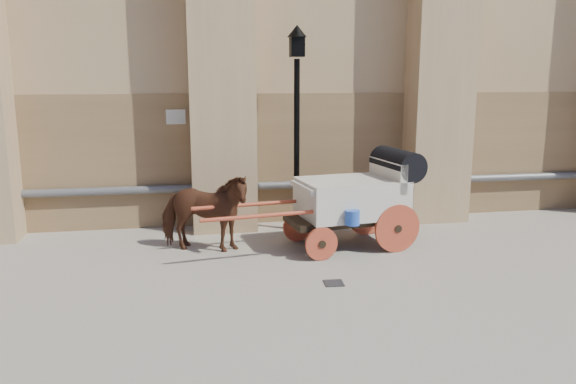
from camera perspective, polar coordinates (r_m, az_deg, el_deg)
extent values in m
plane|color=gray|center=(9.51, 1.20, -9.10)|extent=(90.00, 90.00, 0.00)
cube|color=olive|center=(13.54, 6.06, 3.64)|extent=(44.00, 0.35, 3.00)
cylinder|color=#59595B|center=(13.38, 6.33, 0.93)|extent=(42.00, 0.18, 0.18)
cube|color=beige|center=(12.72, -11.33, 7.50)|extent=(0.42, 0.04, 0.32)
imported|color=#59311C|center=(11.01, -8.55, -2.08)|extent=(2.02, 1.38, 1.56)
cube|color=black|center=(11.31, 5.92, -2.69)|extent=(2.46, 1.39, 0.13)
cube|color=beige|center=(11.25, 6.45, -0.56)|extent=(2.18, 1.60, 0.74)
cube|color=beige|center=(11.53, 10.08, 1.77)|extent=(0.35, 1.33, 0.58)
cube|color=beige|center=(10.86, 2.18, 0.49)|extent=(0.54, 1.21, 0.11)
cylinder|color=black|center=(11.60, 11.04, 2.85)|extent=(0.78, 1.39, 0.59)
cylinder|color=#AD3E26|center=(11.12, 11.04, -3.65)|extent=(0.95, 0.20, 0.95)
cylinder|color=#AD3E26|center=(12.24, 8.02, -2.14)|extent=(0.95, 0.20, 0.95)
cylinder|color=#AD3E26|center=(10.49, 3.41, -5.28)|extent=(0.64, 0.16, 0.63)
cylinder|color=#AD3E26|center=(11.67, 1.00, -3.51)|extent=(0.64, 0.16, 0.63)
cylinder|color=#AD3E26|center=(10.20, -1.91, -2.37)|extent=(2.52, 0.44, 0.07)
cylinder|color=#AD3E26|center=(11.09, -3.32, -1.24)|extent=(2.52, 0.44, 0.07)
cylinder|color=blue|center=(10.52, 6.56, -2.61)|extent=(0.28, 0.28, 0.28)
cylinder|color=black|center=(12.25, 0.89, 4.60)|extent=(0.12, 0.12, 3.74)
cone|color=black|center=(12.57, 0.86, -3.03)|extent=(0.37, 0.37, 0.37)
cube|color=black|center=(12.18, 0.92, 14.59)|extent=(0.29, 0.29, 0.44)
cone|color=black|center=(12.20, 0.93, 16.05)|extent=(0.42, 0.42, 0.25)
cube|color=black|center=(9.46, 4.67, -9.21)|extent=(0.34, 0.34, 0.01)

